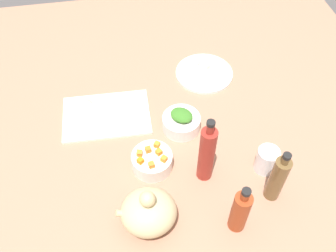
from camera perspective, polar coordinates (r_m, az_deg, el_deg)
name	(u,v)px	position (r cm, az deg, el deg)	size (l,w,h in cm)	color
tabletop	(168,137)	(137.12, 0.00, -1.73)	(190.00, 190.00, 3.00)	#9F6F56
cutting_board	(107,115)	(143.13, -9.39, 1.61)	(32.53, 22.22, 1.00)	white
plate_tofu	(204,73)	(158.22, 5.56, 8.04)	(23.77, 23.77, 1.20)	white
bowl_greens	(181,123)	(135.87, 2.04, 0.48)	(13.83, 13.83, 5.67)	white
bowl_carrots	(152,161)	(125.54, -2.45, -5.40)	(13.65, 13.65, 6.06)	white
teapot	(148,211)	(112.82, -3.02, -12.93)	(18.38, 15.97, 16.00)	tan
bottle_0	(207,154)	(116.82, 5.94, -4.26)	(5.13, 5.13, 27.41)	maroon
bottle_1	(240,211)	(111.69, 10.98, -12.71)	(5.21, 5.21, 20.61)	#963819
bottle_2	(277,179)	(118.79, 16.41, -7.72)	(4.95, 4.95, 22.10)	brown
drinking_glass_0	(267,160)	(127.97, 14.85, -5.04)	(7.22, 7.22, 9.34)	white
carrot_cube_0	(151,165)	(120.01, -2.55, -5.96)	(1.80, 1.80, 1.80)	orange
carrot_cube_1	(159,152)	(122.78, -1.41, -4.01)	(1.80, 1.80, 1.80)	orange
carrot_cube_2	(148,150)	(123.49, -3.07, -3.63)	(1.80, 1.80, 1.80)	orange
carrot_cube_3	(140,161)	(121.10, -4.25, -5.33)	(1.80, 1.80, 1.80)	orange
carrot_cube_4	(157,145)	(124.59, -1.70, -2.86)	(1.80, 1.80, 1.80)	orange
carrot_cube_5	(164,159)	(121.19, -0.62, -5.06)	(1.80, 1.80, 1.80)	orange
carrot_cube_6	(139,153)	(122.82, -4.39, -4.18)	(1.80, 1.80, 1.80)	orange
chopped_greens_mound	(182,115)	(132.63, 2.09, 1.67)	(8.34, 6.70, 2.86)	#397526
tofu_cube_0	(207,66)	(158.93, 5.97, 9.05)	(2.20, 2.20, 2.20)	#F4DECB
tofu_cube_1	(198,69)	(157.24, 4.61, 8.64)	(2.20, 2.20, 2.20)	white
tofu_cube_2	(197,63)	(160.10, 4.41, 9.56)	(2.20, 2.20, 2.20)	white
tofu_cube_3	(207,75)	(155.24, 6.06, 7.83)	(2.20, 2.20, 2.20)	#F5E6CC
tofu_cube_4	(216,74)	(155.91, 7.34, 7.90)	(2.20, 2.20, 2.20)	white
dumpling_0	(102,111)	(142.48, -10.05, 2.25)	(5.58, 5.49, 2.50)	beige
dumpling_1	(121,120)	(138.69, -7.16, 0.94)	(4.46, 4.24, 2.29)	beige
dumpling_2	(136,118)	(138.78, -4.87, 1.26)	(5.34, 4.84, 2.29)	beige
dumpling_3	(88,102)	(146.25, -12.21, 3.58)	(4.29, 3.70, 3.18)	beige
dumpling_4	(129,107)	(142.11, -6.00, 2.92)	(5.77, 5.25, 3.11)	beige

